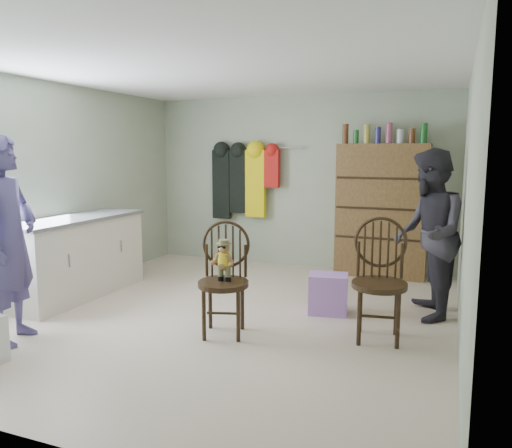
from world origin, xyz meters
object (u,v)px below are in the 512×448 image
at_px(counter, 76,257).
at_px(chair_front, 224,271).
at_px(dresser, 382,210).
at_px(chair_far, 380,275).

distance_m(counter, chair_front, 2.21).
bearing_deg(dresser, counter, -144.32).
xyz_separation_m(chair_far, dresser, (-0.31, 2.36, 0.32)).
xyz_separation_m(counter, dresser, (3.20, 2.30, 0.44)).
height_order(counter, chair_far, chair_far).
bearing_deg(counter, dresser, 35.68).
relative_size(counter, dresser, 0.90).
distance_m(chair_front, dresser, 2.98).
distance_m(chair_far, dresser, 2.40).
bearing_deg(chair_front, chair_far, 0.13).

